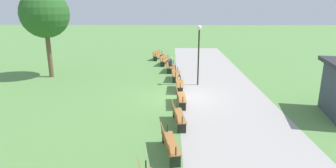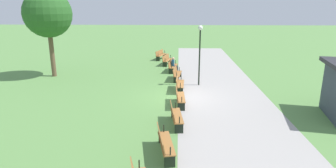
{
  "view_description": "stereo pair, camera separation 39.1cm",
  "coord_description": "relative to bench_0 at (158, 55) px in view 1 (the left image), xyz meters",
  "views": [
    {
      "loc": [
        16.03,
        -0.56,
        5.32
      ],
      "look_at": [
        -0.0,
        -0.76,
        0.8
      ],
      "focal_mm": 30.41,
      "sensor_mm": 36.0,
      "label": 1
    },
    {
      "loc": [
        16.02,
        -0.17,
        5.32
      ],
      "look_at": [
        -0.0,
        -0.76,
        0.8
      ],
      "focal_mm": 30.41,
      "sensor_mm": 36.0,
      "label": 2
    }
  ],
  "objects": [
    {
      "name": "bench_4",
      "position": [
        10.53,
        1.84,
        0.0
      ],
      "size": [
        1.94,
        0.54,
        0.89
      ],
      "rotation": [
        0.0,
        0.0,
        -0.03
      ],
      "color": "#996633",
      "rests_on": "ground"
    },
    {
      "name": "lamp_post",
      "position": [
        9.2,
        3.16,
        2.3
      ],
      "size": [
        0.32,
        0.32,
        4.0
      ],
      "color": "black",
      "rests_on": "ground"
    },
    {
      "name": "path_paving",
      "position": [
        11.87,
        4.41,
        -0.48
      ],
      "size": [
        38.76,
        5.28,
        0.01
      ],
      "primitive_type": "cube",
      "color": "#A39E99",
      "rests_on": "ground"
    },
    {
      "name": "bench_2",
      "position": [
        5.2,
        1.28,
        0.0
      ],
      "size": [
        1.98,
        0.8,
        0.89
      ],
      "rotation": [
        0.0,
        0.0,
        -0.17
      ],
      "color": "#996633",
      "rests_on": "ground"
    },
    {
      "name": "tree_1",
      "position": [
        7.11,
        -7.71,
        4.14
      ],
      "size": [
        3.44,
        3.44,
        6.37
      ],
      "color": "brown",
      "rests_on": "ground"
    },
    {
      "name": "bench_1",
      "position": [
        2.58,
        0.73,
        0.0
      ],
      "size": [
        1.98,
        0.92,
        0.89
      ],
      "rotation": [
        0.0,
        0.0,
        -0.24
      ],
      "color": "#996633",
      "rests_on": "ground"
    },
    {
      "name": "bench_5",
      "position": [
        13.21,
        1.84,
        0.0
      ],
      "size": [
        1.94,
        0.54,
        0.89
      ],
      "rotation": [
        0.0,
        0.0,
        0.03
      ],
      "color": "#996633",
      "rests_on": "ground"
    },
    {
      "name": "ground_plane",
      "position": [
        11.87,
        1.93,
        -0.48
      ],
      "size": [
        120.0,
        120.0,
        0.0
      ],
      "primitive_type": "plane",
      "color": "#5B8C47"
    },
    {
      "name": "bench_7",
      "position": [
        18.54,
        1.28,
        0.0
      ],
      "size": [
        1.98,
        0.8,
        0.89
      ],
      "rotation": [
        0.0,
        0.0,
        0.17
      ],
      "color": "#996633",
      "rests_on": "ground"
    },
    {
      "name": "bench_0",
      "position": [
        0.0,
        0.0,
        0.0
      ],
      "size": [
        1.97,
        1.04,
        0.89
      ],
      "rotation": [
        0.0,
        0.0,
        -0.31
      ],
      "color": "#996633",
      "rests_on": "ground"
    },
    {
      "name": "person_seated",
      "position": [
        5.3,
        1.41,
        0.16
      ],
      "size": [
        0.39,
        0.56,
        1.2
      ],
      "rotation": [
        0.0,
        0.0,
        -0.17
      ],
      "color": "navy",
      "rests_on": "ground"
    },
    {
      "name": "bench_3",
      "position": [
        7.86,
        1.65,
        0.0
      ],
      "size": [
        1.96,
        0.67,
        0.89
      ],
      "rotation": [
        0.0,
        0.0,
        -0.1
      ],
      "color": "#996633",
      "rests_on": "ground"
    },
    {
      "name": "bench_6",
      "position": [
        15.88,
        1.65,
        0.0
      ],
      "size": [
        1.96,
        0.67,
        0.89
      ],
      "rotation": [
        0.0,
        0.0,
        0.1
      ],
      "color": "#996633",
      "rests_on": "ground"
    }
  ]
}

